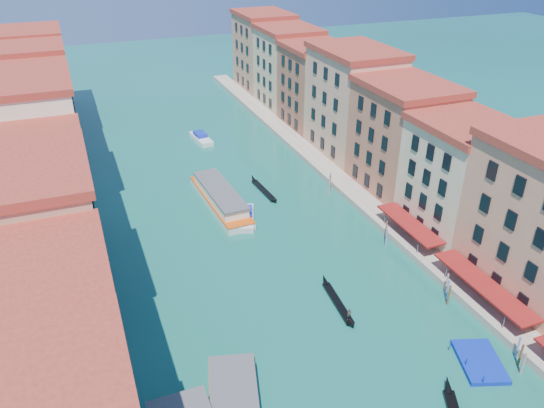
# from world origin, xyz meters

# --- Properties ---
(left_bank_palazzos) EXTENTS (12.80, 128.40, 21.00)m
(left_bank_palazzos) POSITION_xyz_m (-26.00, 64.68, 9.71)
(left_bank_palazzos) COLOR beige
(left_bank_palazzos) RESTS_ON ground
(right_bank_palazzos) EXTENTS (12.80, 128.40, 21.00)m
(right_bank_palazzos) POSITION_xyz_m (30.00, 65.00, 9.75)
(right_bank_palazzos) COLOR #A64531
(right_bank_palazzos) RESTS_ON ground
(quay) EXTENTS (4.00, 140.00, 1.00)m
(quay) POSITION_xyz_m (22.00, 65.00, 0.50)
(quay) COLOR gray
(quay) RESTS_ON ground
(restaurant_awnings) EXTENTS (3.20, 44.55, 3.12)m
(restaurant_awnings) POSITION_xyz_m (22.19, 23.00, 2.99)
(restaurant_awnings) COLOR maroon
(restaurant_awnings) RESTS_ON ground
(mooring_poles_right) EXTENTS (1.44, 54.24, 3.20)m
(mooring_poles_right) POSITION_xyz_m (19.10, 28.80, 1.30)
(mooring_poles_right) COLOR brown
(mooring_poles_right) RESTS_ON ground
(vaporetto_far) EXTENTS (5.46, 19.83, 2.92)m
(vaporetto_far) POSITION_xyz_m (-0.05, 59.86, 1.31)
(vaporetto_far) COLOR silver
(vaporetto_far) RESTS_ON ground
(gondola_fore) EXTENTS (1.79, 10.60, 2.11)m
(gondola_fore) POSITION_xyz_m (6.00, 29.94, 0.36)
(gondola_fore) COLOR black
(gondola_fore) RESTS_ON ground
(gondola_far) EXTENTS (1.58, 11.04, 1.56)m
(gondola_far) POSITION_xyz_m (8.23, 61.90, 0.32)
(gondola_far) COLOR black
(gondola_far) RESTS_ON ground
(motorboat_mid) EXTENTS (4.90, 8.23, 1.63)m
(motorboat_mid) POSITION_xyz_m (2.16, 53.55, 0.63)
(motorboat_mid) COLOR silver
(motorboat_mid) RESTS_ON ground
(motorboat_far) EXTENTS (3.35, 8.26, 1.67)m
(motorboat_far) POSITION_xyz_m (4.25, 89.00, 0.65)
(motorboat_far) COLOR white
(motorboat_far) RESTS_ON ground
(blue_dock) EXTENTS (6.03, 7.33, 0.52)m
(blue_dock) POSITION_xyz_m (15.50, 15.70, 0.26)
(blue_dock) COLOR #0A26AD
(blue_dock) RESTS_ON ground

